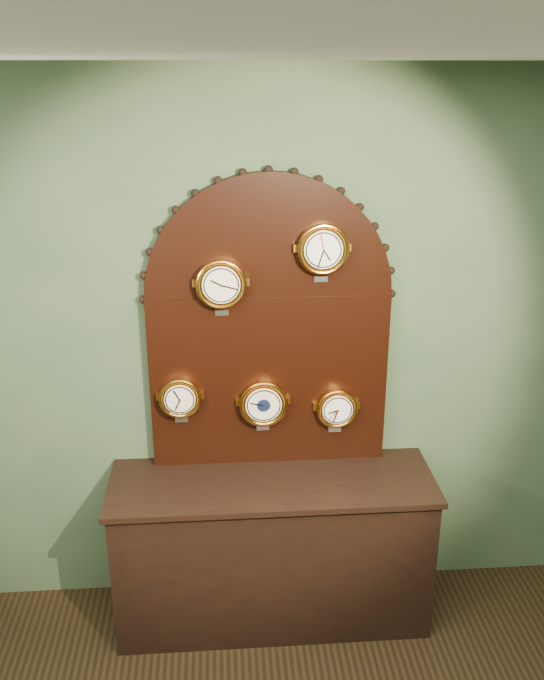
{
  "coord_description": "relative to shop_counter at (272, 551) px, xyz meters",
  "views": [
    {
      "loc": [
        -0.24,
        -0.88,
        2.79
      ],
      "look_at": [
        0.0,
        2.25,
        1.58
      ],
      "focal_mm": 38.09,
      "sensor_mm": 36.0,
      "label": 1
    }
  ],
  "objects": [
    {
      "name": "shop_counter",
      "position": [
        0.0,
        0.0,
        0.0
      ],
      "size": [
        1.6,
        0.5,
        0.8
      ],
      "primitive_type": "cube",
      "color": "black",
      "rests_on": "ground_plane"
    },
    {
      "name": "barometer",
      "position": [
        -0.03,
        0.15,
        0.79
      ],
      "size": [
        0.25,
        0.08,
        0.3
      ],
      "color": "orange",
      "rests_on": "display_board"
    },
    {
      "name": "hygrometer",
      "position": [
        -0.45,
        0.15,
        0.84
      ],
      "size": [
        0.21,
        0.08,
        0.26
      ],
      "color": "orange",
      "rests_on": "display_board"
    },
    {
      "name": "ceiling",
      "position": [
        0.0,
        -2.23,
        2.4
      ],
      "size": [
        5.0,
        5.0,
        0.0
      ],
      "primitive_type": "plane",
      "rotation": [
        3.14,
        0.0,
        0.0
      ],
      "color": "white",
      "rests_on": "wall_back"
    },
    {
      "name": "tide_clock",
      "position": [
        0.34,
        0.15,
        0.75
      ],
      "size": [
        0.21,
        0.08,
        0.26
      ],
      "color": "orange",
      "rests_on": "display_board"
    },
    {
      "name": "wall_back",
      "position": [
        0.0,
        0.27,
        1.0
      ],
      "size": [
        4.0,
        0.0,
        4.0
      ],
      "primitive_type": "plane",
      "rotation": [
        1.57,
        0.0,
        0.0
      ],
      "color": "#3E563B",
      "rests_on": "ground"
    },
    {
      "name": "arabic_clock",
      "position": [
        0.25,
        0.15,
        1.58
      ],
      "size": [
        0.25,
        0.08,
        0.3
      ],
      "color": "orange",
      "rests_on": "display_board"
    },
    {
      "name": "roman_clock",
      "position": [
        -0.23,
        0.15,
        1.42
      ],
      "size": [
        0.24,
        0.08,
        0.29
      ],
      "color": "orange",
      "rests_on": "display_board"
    },
    {
      "name": "display_board",
      "position": [
        0.0,
        0.22,
        1.23
      ],
      "size": [
        1.26,
        0.06,
        1.53
      ],
      "color": "black",
      "rests_on": "shop_counter"
    }
  ]
}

